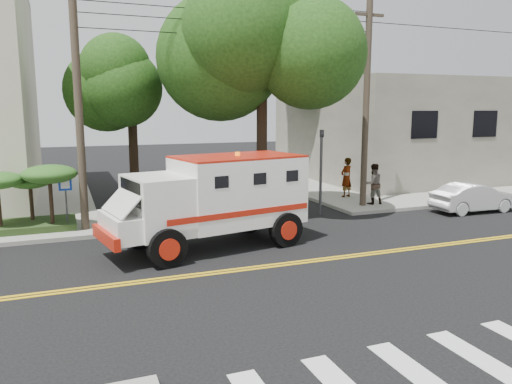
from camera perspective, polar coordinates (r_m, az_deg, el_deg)
name	(u,v)px	position (r m, az deg, el deg)	size (l,w,h in m)	color
ground	(297,263)	(14.81, 4.69, -8.07)	(100.00, 100.00, 0.00)	black
sidewalk_ne	(395,178)	(33.07, 15.60, 1.56)	(17.00, 17.00, 0.15)	gray
building_right	(412,129)	(34.11, 17.36, 6.91)	(14.00, 12.00, 6.00)	slate
utility_pole_left	(79,108)	(18.69, -19.62, 9.08)	(0.28, 0.28, 9.00)	#382D23
utility_pole_right	(366,108)	(22.65, 12.47, 9.40)	(0.28, 0.28, 9.00)	#382D23
tree_main	(275,39)	(20.75, 2.18, 17.10)	(6.08, 5.70, 9.85)	black
tree_left	(138,81)	(24.75, -13.31, 12.21)	(4.48, 4.20, 7.70)	black
tree_right	(315,82)	(32.23, 6.80, 12.38)	(4.80, 4.50, 8.20)	black
traffic_signal	(321,163)	(20.96, 7.44, 3.32)	(0.15, 0.18, 3.60)	#3F3F42
accessibility_sign	(66,196)	(19.10, -20.90, -0.45)	(0.45, 0.10, 2.02)	#3F3F42
palm_planter	(28,189)	(19.54, -24.59, 0.36)	(3.52, 2.63, 2.36)	#1E3314
armored_truck	(215,196)	(16.07, -4.68, -0.50)	(6.81, 3.60, 2.95)	white
parked_sedan	(474,198)	(23.71, 23.65, -0.58)	(1.34, 3.84, 1.27)	#BABABA
pedestrian_a	(346,177)	(24.89, 10.29, 1.66)	(0.71, 0.46, 1.94)	gray
pedestrian_b	(373,184)	(23.30, 13.24, 0.90)	(0.90, 0.70, 1.85)	gray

